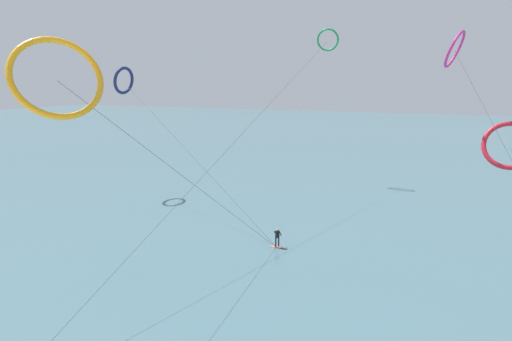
% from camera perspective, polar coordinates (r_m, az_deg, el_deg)
% --- Properties ---
extents(sea_water, '(400.00, 200.00, 0.08)m').
position_cam_1_polar(sea_water, '(109.46, 17.94, 3.79)').
color(sea_water, '#476B75').
rests_on(sea_water, ground).
extents(surfer_coral, '(1.40, 0.73, 1.70)m').
position_cam_1_polar(surfer_coral, '(37.34, 2.87, -9.15)').
color(surfer_coral, '#EA7260').
rests_on(surfer_coral, ground).
extents(kite_amber, '(8.59, 18.64, 16.57)m').
position_cam_1_polar(kite_amber, '(24.90, -25.06, 11.18)').
color(kite_amber, orange).
rests_on(kite_amber, ground).
extents(kite_crimson, '(6.23, 12.35, 10.79)m').
position_cam_1_polar(kite_crimson, '(43.89, 30.90, 2.90)').
color(kite_crimson, red).
rests_on(kite_crimson, ground).
extents(kite_navy, '(24.98, 12.18, 16.08)m').
position_cam_1_polar(kite_navy, '(56.49, -17.27, 11.41)').
color(kite_navy, navy).
rests_on(kite_navy, ground).
extents(kite_emerald, '(3.17, 52.41, 21.52)m').
position_cam_1_polar(kite_emerald, '(62.95, 9.51, 16.79)').
color(kite_emerald, '#199351').
rests_on(kite_emerald, ground).
extents(kite_magenta, '(10.15, 14.13, 18.80)m').
position_cam_1_polar(kite_magenta, '(44.52, 25.09, 14.46)').
color(kite_magenta, '#CC288E').
rests_on(kite_magenta, ground).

